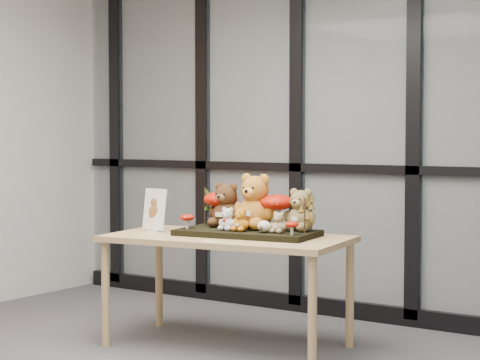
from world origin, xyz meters
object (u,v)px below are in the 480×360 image
Objects in this scene: display_table at (227,247)px; bear_brown_medium at (226,203)px; mushroom_front_right at (292,227)px; bear_white_bow at (228,218)px; bear_small_yellow at (241,218)px; mushroom_front_left at (187,221)px; mushroom_back_right at (277,210)px; bear_tan_back at (301,208)px; bear_beige_small at (279,221)px; sign_holder at (154,212)px; plush_cream_hedgehog at (264,226)px; bear_pooh_yellow at (255,198)px; mushroom_back_left at (221,207)px; diorama_tray at (247,233)px.

bear_brown_medium reaches higher than display_table.
bear_white_bow is at bearing -177.82° from mushroom_front_right.
mushroom_front_left is (-0.35, -0.07, -0.03)m from bear_small_yellow.
mushroom_front_right is at bearing -41.10° from mushroom_back_right.
bear_tan_back is 2.02× the size of bear_beige_small.
mushroom_front_left is (-0.24, -0.08, 0.15)m from display_table.
bear_small_yellow and bear_white_bow have the same top height.
display_table is 5.70× the size of sign_holder.
sign_holder is at bearing -164.45° from bear_brown_medium.
mushroom_front_right is (0.44, 0.02, -0.03)m from bear_white_bow.
mushroom_back_right reaches higher than plush_cream_hedgehog.
bear_beige_small is at bearing -2.28° from display_table.
bear_tan_back is (0.39, 0.21, 0.24)m from display_table.
bear_tan_back is at bearing 7.40° from mushroom_back_right.
bear_white_bow is 1.57× the size of mushroom_front_left.
display_table is 0.34m from bear_pooh_yellow.
plush_cream_hedgehog is (0.16, -0.15, -0.15)m from bear_pooh_yellow.
mushroom_front_right is (0.46, -0.01, 0.15)m from display_table.
mushroom_back_left is at bearing 138.95° from bear_small_yellow.
bear_brown_medium reaches higher than bear_beige_small.
diorama_tray is 10.57× the size of plush_cream_hedgehog.
bear_pooh_yellow is at bearing -176.82° from bear_tan_back.
bear_tan_back reaches higher than mushroom_front_left.
mushroom_back_right is (0.13, 0.04, -0.07)m from bear_pooh_yellow.
bear_pooh_yellow is 0.44m from mushroom_front_left.
display_table is 0.32m from mushroom_back_left.
bear_small_yellow is 0.09m from bear_white_bow.
bear_tan_back is 0.95m from sign_holder.
bear_brown_medium is 0.34m from mushroom_back_right.
bear_beige_small is (0.24, -0.11, -0.12)m from bear_pooh_yellow.
bear_pooh_yellow is at bearing 156.31° from mushroom_front_right.
bear_small_yellow is 0.63m from sign_holder.
bear_pooh_yellow reaches higher than bear_white_bow.
bear_tan_back is 3.21× the size of mushroom_front_right.
mushroom_front_left is (-0.34, -0.15, 0.07)m from diorama_tray.
mushroom_front_right is at bearing -15.14° from mushroom_back_left.
mushroom_back_right is 2.40× the size of mushroom_front_left.
mushroom_front_right is 0.32× the size of sign_holder.
bear_pooh_yellow is at bearing 129.12° from plush_cream_hedgehog.
bear_pooh_yellow is 3.79× the size of mushroom_front_left.
bear_small_yellow is at bearing -176.72° from bear_beige_small.
bear_brown_medium is 0.08m from mushroom_back_left.
bear_small_yellow is 1.57× the size of mushroom_front_left.
diorama_tray is 0.18m from plush_cream_hedgehog.
mushroom_back_left is (-0.07, 0.03, -0.03)m from bear_brown_medium.
mushroom_front_left is (-0.63, -0.29, -0.09)m from bear_tan_back.
bear_tan_back is 1.81× the size of bear_small_yellow.
plush_cream_hedgehog is 0.29× the size of sign_holder.
bear_beige_small is 1.41× the size of mushroom_front_left.
bear_brown_medium is 1.30× the size of mushroom_back_right.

